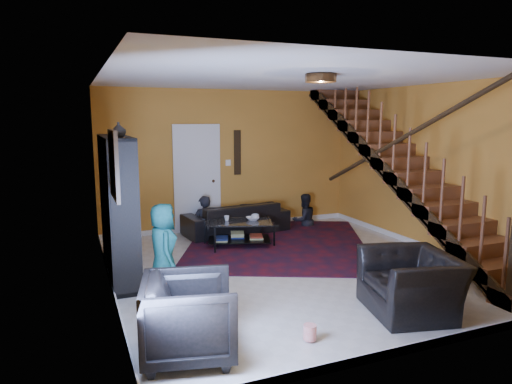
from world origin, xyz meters
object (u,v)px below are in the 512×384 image
(sofa, at_px, (236,218))
(coffee_table, at_px, (239,232))
(armchair_right, at_px, (411,283))
(bookshelf, at_px, (119,210))
(armchair_left, at_px, (189,317))

(sofa, height_order, coffee_table, sofa)
(sofa, relative_size, armchair_right, 1.91)
(armchair_right, height_order, coffee_table, armchair_right)
(bookshelf, xyz_separation_m, coffee_table, (2.10, 0.82, -0.71))
(sofa, relative_size, coffee_table, 1.58)
(armchair_left, xyz_separation_m, armchair_right, (2.63, 0.02, -0.05))
(bookshelf, bearing_deg, sofa, 35.71)
(sofa, distance_m, coffee_table, 0.92)
(armchair_right, bearing_deg, armchair_left, -76.45)
(sofa, bearing_deg, coffee_table, 66.69)
(armchair_left, distance_m, coffee_table, 3.83)
(bookshelf, distance_m, sofa, 2.99)
(sofa, bearing_deg, armchair_right, 91.36)
(armchair_left, height_order, coffee_table, armchair_left)
(sofa, relative_size, armchair_left, 2.36)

